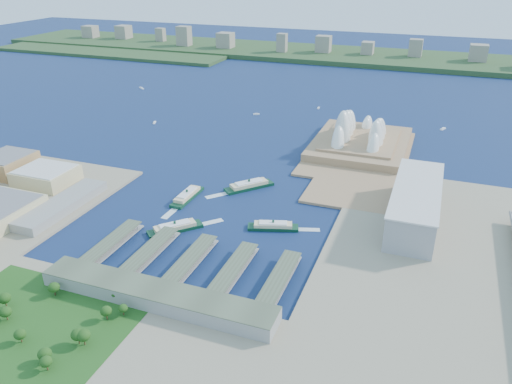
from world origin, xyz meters
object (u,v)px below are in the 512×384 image
at_px(ferry_a, 187,194).
at_px(ferry_b, 249,184).
at_px(ferry_c, 175,226).
at_px(ferry_d, 273,224).
at_px(toaster_building, 415,204).
at_px(opera_house, 362,128).

distance_m(ferry_a, ferry_b, 76.20).
bearing_deg(ferry_b, ferry_a, -96.71).
distance_m(ferry_b, ferry_c, 126.14).
xyz_separation_m(ferry_c, ferry_d, (92.11, 38.39, -0.43)).
xyz_separation_m(toaster_building, ferry_a, (-248.15, -33.42, -15.08)).
bearing_deg(ferry_a, ferry_b, 42.60).
bearing_deg(ferry_c, ferry_a, -28.56).
relative_size(opera_house, ferry_a, 3.14).
distance_m(opera_house, ferry_a, 283.20).
bearing_deg(ferry_a, ferry_c, -71.09).
height_order(toaster_building, ferry_c, toaster_building).
height_order(opera_house, toaster_building, opera_house).
distance_m(toaster_building, ferry_a, 250.85).
height_order(toaster_building, ferry_d, toaster_building).
bearing_deg(ferry_d, ferry_c, 95.22).
relative_size(ferry_b, ferry_d, 1.18).
height_order(ferry_a, ferry_c, ferry_a).
bearing_deg(toaster_building, ferry_b, 174.80).
xyz_separation_m(ferry_b, ferry_d, (58.59, -83.22, -0.88)).
relative_size(ferry_c, ferry_d, 1.09).
bearing_deg(ferry_c, opera_house, -70.65).
relative_size(toaster_building, ferry_b, 2.54).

